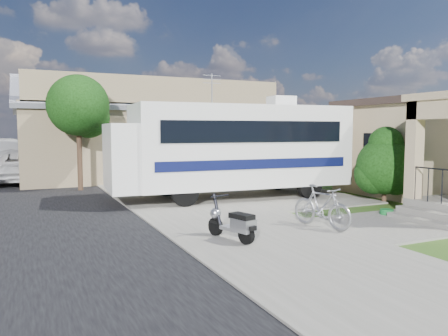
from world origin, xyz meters
name	(u,v)px	position (x,y,z in m)	size (l,w,h in m)	color
ground	(284,227)	(0.00, 0.00, 0.00)	(120.00, 120.00, 0.00)	#1F4111
sidewalk_slab	(143,183)	(-1.00, 10.00, 0.03)	(4.00, 80.00, 0.06)	slate
driveway_slab	(251,197)	(1.50, 4.50, 0.03)	(7.00, 6.00, 0.05)	slate
walk_slab	(405,223)	(3.00, -1.00, 0.03)	(4.00, 3.00, 0.05)	slate
warehouse	(142,138)	(0.00, 13.97, 1.99)	(12.50, 8.40, 5.04)	#7C6D4D
street_tree_a	(81,109)	(-3.70, 9.05, 3.25)	(2.44, 2.40, 4.58)	black
street_tree_b	(60,114)	(-3.70, 19.05, 3.39)	(2.44, 2.40, 4.73)	black
street_tree_c	(51,121)	(-3.70, 28.05, 3.10)	(2.44, 2.40, 4.42)	black
motorhome	(232,147)	(0.80, 4.62, 1.83)	(8.46, 3.14, 4.26)	silver
shrub	(385,164)	(5.09, 1.80, 1.29)	(2.06, 1.97, 2.53)	black
scooter	(233,223)	(-1.83, -0.85, 0.43)	(0.67, 1.41, 0.94)	black
bicycle	(321,209)	(0.64, -0.64, 0.51)	(0.48, 1.71, 1.03)	#999AA0
pickup_truck	(26,166)	(-5.75, 12.93, 0.74)	(2.47, 5.35, 1.49)	silver
van	(8,155)	(-6.62, 19.57, 0.96)	(2.69, 6.61, 1.92)	silver
garden_hose	(387,213)	(3.37, -0.02, 0.08)	(0.37, 0.37, 0.17)	#156B2C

